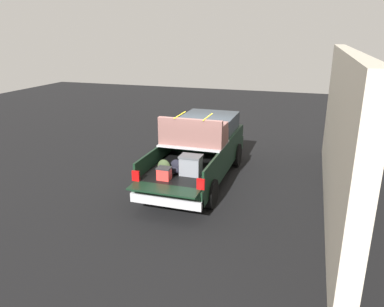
# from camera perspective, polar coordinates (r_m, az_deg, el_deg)

# --- Properties ---
(ground_plane) EXTENTS (40.00, 40.00, 0.00)m
(ground_plane) POSITION_cam_1_polar(r_m,az_deg,el_deg) (12.04, 0.88, -4.13)
(ground_plane) COLOR black
(pickup_truck) EXTENTS (6.05, 2.06, 2.23)m
(pickup_truck) POSITION_cam_1_polar(r_m,az_deg,el_deg) (12.03, 1.42, 0.77)
(pickup_truck) COLOR black
(pickup_truck) RESTS_ON ground_plane
(building_facade) EXTENTS (10.07, 0.36, 4.15)m
(building_facade) POSITION_cam_1_polar(r_m,az_deg,el_deg) (10.39, 21.84, 2.97)
(building_facade) COLOR beige
(building_facade) RESTS_ON ground_plane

